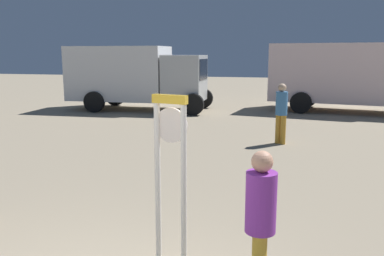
{
  "coord_description": "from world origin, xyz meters",
  "views": [
    {
      "loc": [
        1.91,
        -2.76,
        2.52
      ],
      "look_at": [
        0.23,
        4.07,
        1.2
      ],
      "focal_mm": 37.52,
      "sensor_mm": 36.0,
      "label": 1
    }
  ],
  "objects": [
    {
      "name": "standing_clock",
      "position": [
        0.59,
        1.58,
        1.26
      ],
      "size": [
        0.44,
        0.18,
        2.05
      ],
      "color": "white",
      "rests_on": "ground_plane"
    },
    {
      "name": "person_near_clock",
      "position": [
        1.68,
        1.01,
        0.89
      ],
      "size": [
        0.31,
        0.31,
        1.6
      ],
      "color": "gold",
      "rests_on": "ground_plane"
    },
    {
      "name": "person_distant",
      "position": [
        1.7,
        8.55,
        0.95
      ],
      "size": [
        0.32,
        0.32,
        1.7
      ],
      "color": "gold",
      "rests_on": "ground_plane"
    },
    {
      "name": "box_truck_near",
      "position": [
        4.17,
        15.66,
        1.61
      ],
      "size": [
        6.97,
        3.49,
        2.93
      ],
      "color": "silver",
      "rests_on": "ground_plane"
    },
    {
      "name": "box_truck_far",
      "position": [
        -4.86,
        14.12,
        1.56
      ],
      "size": [
        6.3,
        2.75,
        2.81
      ],
      "color": "silver",
      "rests_on": "ground_plane"
    }
  ]
}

